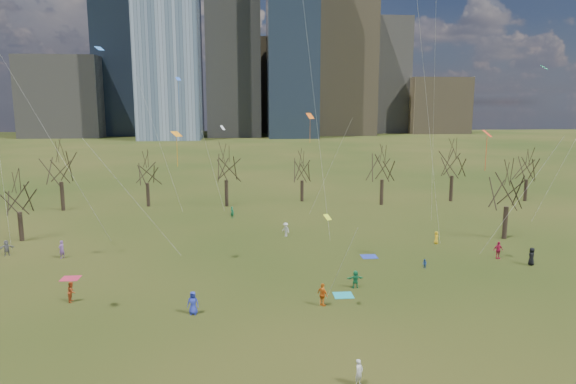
{
  "coord_description": "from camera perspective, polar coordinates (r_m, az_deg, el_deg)",
  "views": [
    {
      "loc": [
        -4.4,
        -37.85,
        15.79
      ],
      "look_at": [
        0.0,
        12.0,
        7.0
      ],
      "focal_mm": 32.0,
      "sensor_mm": 36.0,
      "label": 1
    }
  ],
  "objects": [
    {
      "name": "downtown_skyline",
      "position": [
        249.59,
        -4.74,
        15.26
      ],
      "size": [
        212.5,
        78.0,
        118.0
      ],
      "color": "slate",
      "rests_on": "ground"
    },
    {
      "name": "person_5",
      "position": [
        45.06,
        7.5,
        -9.58
      ],
      "size": [
        1.48,
        0.58,
        1.57
      ],
      "primitive_type": "imported",
      "rotation": [
        0.0,
        0.0,
        3.22
      ],
      "color": "#1B7A46",
      "rests_on": "ground"
    },
    {
      "name": "person_4",
      "position": [
        41.0,
        3.87,
        -11.32
      ],
      "size": [
        0.99,
        1.15,
        1.85
      ],
      "primitive_type": "imported",
      "rotation": [
        0.0,
        0.0,
        2.18
      ],
      "color": "orange",
      "rests_on": "ground"
    },
    {
      "name": "person_12",
      "position": [
        60.41,
        16.15,
        -4.88
      ],
      "size": [
        0.72,
        0.83,
        1.44
      ],
      "primitive_type": "imported",
      "rotation": [
        0.0,
        0.0,
        1.13
      ],
      "color": "gold",
      "rests_on": "ground"
    },
    {
      "name": "person_9",
      "position": [
        61.15,
        -0.26,
        -4.19
      ],
      "size": [
        1.18,
        1.24,
        1.69
      ],
      "primitive_type": "imported",
      "rotation": [
        0.0,
        0.0,
        5.42
      ],
      "color": "silver",
      "rests_on": "ground"
    },
    {
      "name": "person_7",
      "position": [
        57.68,
        -23.86,
        -5.84
      ],
      "size": [
        0.68,
        0.8,
        1.85
      ],
      "primitive_type": "imported",
      "rotation": [
        0.0,
        0.0,
        4.29
      ],
      "color": "#8051A3",
      "rests_on": "ground"
    },
    {
      "name": "person_1",
      "position": [
        30.87,
        7.9,
        -19.24
      ],
      "size": [
        0.67,
        0.66,
        1.56
      ],
      "primitive_type": "imported",
      "rotation": [
        0.0,
        0.0,
        0.74
      ],
      "color": "silver",
      "rests_on": "ground"
    },
    {
      "name": "person_2",
      "position": [
        45.22,
        -22.91,
        -10.17
      ],
      "size": [
        0.66,
        0.84,
        1.67
      ],
      "primitive_type": "imported",
      "rotation": [
        0.0,
        0.0,
        1.61
      ],
      "color": "#A23B17",
      "rests_on": "ground"
    },
    {
      "name": "ground",
      "position": [
        41.25,
        1.5,
        -12.55
      ],
      "size": [
        500.0,
        500.0,
        0.0
      ],
      "primitive_type": "plane",
      "color": "black",
      "rests_on": "ground"
    },
    {
      "name": "bare_tree_row",
      "position": [
        75.82,
        -1.74,
        2.62
      ],
      "size": [
        113.04,
        29.8,
        9.5
      ],
      "color": "black",
      "rests_on": "ground"
    },
    {
      "name": "person_10",
      "position": [
        56.84,
        22.31,
        -6.0
      ],
      "size": [
        1.09,
        0.55,
        1.78
      ],
      "primitive_type": "imported",
      "rotation": [
        0.0,
        0.0,
        0.11
      ],
      "color": "#B61A42",
      "rests_on": "ground"
    },
    {
      "name": "person_11",
      "position": [
        61.15,
        -28.8,
        -5.47
      ],
      "size": [
        1.58,
        1.06,
        1.64
      ],
      "primitive_type": "imported",
      "rotation": [
        0.0,
        0.0,
        0.42
      ],
      "color": "#5E5D62",
      "rests_on": "ground"
    },
    {
      "name": "person_0",
      "position": [
        40.09,
        -10.51,
        -12.02
      ],
      "size": [
        0.93,
        0.66,
        1.79
      ],
      "primitive_type": "imported",
      "rotation": [
        0.0,
        0.0,
        6.17
      ],
      "color": "#2735AD",
      "rests_on": "ground"
    },
    {
      "name": "person_6",
      "position": [
        55.97,
        25.44,
        -6.47
      ],
      "size": [
        0.87,
        1.02,
        1.77
      ],
      "primitive_type": "imported",
      "rotation": [
        0.0,
        0.0,
        4.28
      ],
      "color": "black",
      "rests_on": "ground"
    },
    {
      "name": "blanket_navy",
      "position": [
        54.16,
        9.0,
        -7.1
      ],
      "size": [
        1.6,
        1.5,
        0.03
      ],
      "primitive_type": "cube",
      "color": "#2235A2",
      "rests_on": "ground"
    },
    {
      "name": "person_13",
      "position": [
        71.17,
        -6.22,
        -2.26
      ],
      "size": [
        0.68,
        0.69,
        1.6
      ],
      "primitive_type": "imported",
      "rotation": [
        0.0,
        0.0,
        2.34
      ],
      "color": "#17683F",
      "rests_on": "ground"
    },
    {
      "name": "blanket_teal",
      "position": [
        43.56,
        6.16,
        -11.33
      ],
      "size": [
        1.6,
        1.5,
        0.03
      ],
      "primitive_type": "cube",
      "color": "teal",
      "rests_on": "ground"
    },
    {
      "name": "person_8",
      "position": [
        51.44,
        14.94,
        -7.72
      ],
      "size": [
        0.5,
        0.55,
        0.93
      ],
      "primitive_type": "imported",
      "rotation": [
        0.0,
        0.0,
        5.11
      ],
      "color": "#224694",
      "rests_on": "ground"
    },
    {
      "name": "kites_airborne",
      "position": [
        50.49,
        -3.32,
        7.74
      ],
      "size": [
        69.71,
        41.59,
        33.17
      ],
      "color": "orange",
      "rests_on": "ground"
    },
    {
      "name": "blanket_crimson",
      "position": [
        51.14,
        -23.01,
        -8.83
      ],
      "size": [
        1.6,
        1.5,
        0.03
      ],
      "primitive_type": "cube",
      "color": "#B72443",
      "rests_on": "ground"
    }
  ]
}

